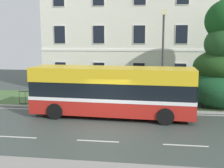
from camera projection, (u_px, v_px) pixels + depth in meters
ground_plane at (107, 124)px, 15.97m from camera, size 60.00×56.00×0.18m
georgian_townhouse at (142, 22)px, 29.37m from camera, size 18.15×10.93×12.81m
iron_verge_railing at (134, 101)px, 18.94m from camera, size 16.40×0.04×0.97m
single_decker_bus at (112, 91)px, 17.13m from camera, size 9.92×2.98×3.04m
street_lamp_post at (163, 51)px, 19.33m from camera, size 0.36×0.24×6.58m
litter_bin at (200, 99)px, 19.29m from camera, size 0.57×0.57×1.09m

